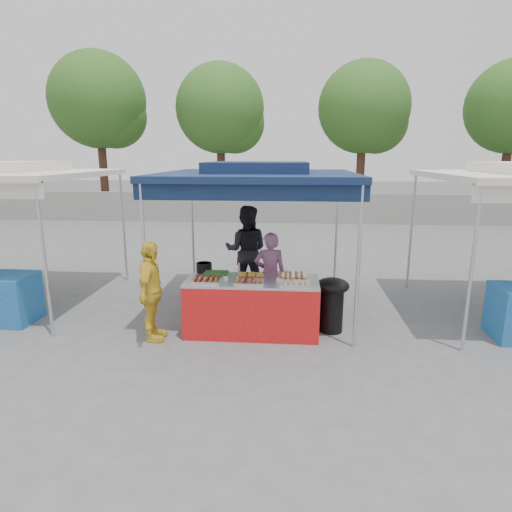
# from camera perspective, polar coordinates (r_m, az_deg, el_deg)

# --- Properties ---
(ground_plane) EXTENTS (80.00, 80.00, 0.00)m
(ground_plane) POSITION_cam_1_polar(r_m,az_deg,el_deg) (6.83, -0.42, -9.77)
(ground_plane) COLOR #5B5C5E
(back_wall) EXTENTS (40.00, 0.25, 1.20)m
(back_wall) POSITION_cam_1_polar(r_m,az_deg,el_deg) (17.40, 2.85, 6.42)
(back_wall) COLOR gray
(back_wall) RESTS_ON ground_plane
(main_canopy) EXTENTS (3.20, 3.20, 2.57)m
(main_canopy) POSITION_cam_1_polar(r_m,az_deg,el_deg) (7.26, 0.25, 10.87)
(main_canopy) COLOR silver
(main_canopy) RESTS_ON ground_plane
(tree_0) EXTENTS (4.11, 4.11, 7.07)m
(tree_0) POSITION_cam_1_polar(r_m,az_deg,el_deg) (20.91, -19.85, 18.48)
(tree_0) COLOR #422519
(tree_0) RESTS_ON ground_plane
(tree_1) EXTENTS (3.81, 3.80, 6.54)m
(tree_1) POSITION_cam_1_polar(r_m,az_deg,el_deg) (19.56, -4.33, 18.52)
(tree_1) COLOR #422519
(tree_1) RESTS_ON ground_plane
(tree_2) EXTENTS (3.80, 3.79, 6.52)m
(tree_2) POSITION_cam_1_polar(r_m,az_deg,el_deg) (19.50, 14.57, 18.14)
(tree_2) COLOR #422519
(tree_2) RESTS_ON ground_plane
(vendor_table) EXTENTS (2.00, 0.80, 0.85)m
(vendor_table) POSITION_cam_1_polar(r_m,az_deg,el_deg) (6.59, -0.51, -6.70)
(vendor_table) COLOR red
(vendor_table) RESTS_ON ground_plane
(food_tray_fl) EXTENTS (0.42, 0.30, 0.07)m
(food_tray_fl) POSITION_cam_1_polar(r_m,az_deg,el_deg) (6.33, -6.63, -3.26)
(food_tray_fl) COLOR silver
(food_tray_fl) RESTS_ON vendor_table
(food_tray_fm) EXTENTS (0.42, 0.30, 0.07)m
(food_tray_fm) POSITION_cam_1_polar(r_m,az_deg,el_deg) (6.22, -0.88, -3.47)
(food_tray_fm) COLOR silver
(food_tray_fm) RESTS_ON vendor_table
(food_tray_fr) EXTENTS (0.42, 0.30, 0.07)m
(food_tray_fr) POSITION_cam_1_polar(r_m,az_deg,el_deg) (6.19, 5.14, -3.60)
(food_tray_fr) COLOR silver
(food_tray_fr) RESTS_ON vendor_table
(food_tray_bl) EXTENTS (0.42, 0.30, 0.07)m
(food_tray_bl) POSITION_cam_1_polar(r_m,az_deg,el_deg) (6.62, -5.38, -2.47)
(food_tray_bl) COLOR silver
(food_tray_bl) RESTS_ON vendor_table
(food_tray_bm) EXTENTS (0.42, 0.30, 0.07)m
(food_tray_bm) POSITION_cam_1_polar(r_m,az_deg,el_deg) (6.54, -0.61, -2.61)
(food_tray_bm) COLOR silver
(food_tray_bm) RESTS_ON vendor_table
(food_tray_br) EXTENTS (0.42, 0.30, 0.07)m
(food_tray_br) POSITION_cam_1_polar(r_m,az_deg,el_deg) (6.51, 4.66, -2.72)
(food_tray_br) COLOR silver
(food_tray_br) RESTS_ON vendor_table
(cooking_pot) EXTENTS (0.25, 0.25, 0.15)m
(cooking_pot) POSITION_cam_1_polar(r_m,az_deg,el_deg) (6.92, -6.93, -1.50)
(cooking_pot) COLOR black
(cooking_pot) RESTS_ON vendor_table
(skewer_cup) EXTENTS (0.07, 0.07, 0.09)m
(skewer_cup) POSITION_cam_1_polar(r_m,az_deg,el_deg) (6.38, -2.29, -2.95)
(skewer_cup) COLOR silver
(skewer_cup) RESTS_ON vendor_table
(wok_burner) EXTENTS (0.51, 0.51, 0.86)m
(wok_burner) POSITION_cam_1_polar(r_m,az_deg,el_deg) (6.71, 10.10, -5.79)
(wok_burner) COLOR black
(wok_burner) RESTS_ON ground_plane
(crate_left) EXTENTS (0.44, 0.31, 0.27)m
(crate_left) POSITION_cam_1_polar(r_m,az_deg,el_deg) (7.42, -3.57, -6.79)
(crate_left) COLOR #143DA5
(crate_left) RESTS_ON ground_plane
(crate_right) EXTENTS (0.51, 0.35, 0.30)m
(crate_right) POSITION_cam_1_polar(r_m,az_deg,el_deg) (7.41, 2.63, -6.66)
(crate_right) COLOR #143DA5
(crate_right) RESTS_ON ground_plane
(crate_stacked) EXTENTS (0.50, 0.35, 0.30)m
(crate_stacked) POSITION_cam_1_polar(r_m,az_deg,el_deg) (7.31, 2.65, -4.43)
(crate_stacked) COLOR #143DA5
(crate_stacked) RESTS_ON crate_right
(vendor_woman) EXTENTS (0.55, 0.38, 1.45)m
(vendor_woman) POSITION_cam_1_polar(r_m,az_deg,el_deg) (7.17, 1.88, -2.51)
(vendor_woman) COLOR #8C5983
(vendor_woman) RESTS_ON ground_plane
(helper_man) EXTENTS (0.87, 0.69, 1.75)m
(helper_man) POSITION_cam_1_polar(r_m,az_deg,el_deg) (8.31, -1.29, 0.76)
(helper_man) COLOR black
(helper_man) RESTS_ON ground_plane
(customer_person) EXTENTS (0.41, 0.89, 1.49)m
(customer_person) POSITION_cam_1_polar(r_m,az_deg,el_deg) (6.41, -13.80, -4.64)
(customer_person) COLOR yellow
(customer_person) RESTS_ON ground_plane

